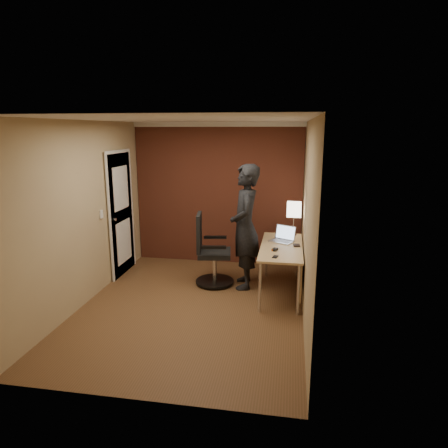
{
  "coord_description": "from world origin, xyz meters",
  "views": [
    {
      "loc": [
        1.28,
        -4.96,
        2.38
      ],
      "look_at": [
        0.35,
        0.55,
        1.05
      ],
      "focal_mm": 32.0,
      "sensor_mm": 36.0,
      "label": 1
    }
  ],
  "objects": [
    {
      "name": "person",
      "position": [
        0.62,
        0.85,
        0.94
      ],
      "size": [
        0.55,
        0.75,
        1.89
      ],
      "primitive_type": "imported",
      "rotation": [
        0.0,
        0.0,
        -1.42
      ],
      "color": "black",
      "rests_on": "ground"
    },
    {
      "name": "laptop",
      "position": [
        1.2,
        0.93,
        0.79
      ],
      "size": [
        0.41,
        0.38,
        0.23
      ],
      "color": "silver",
      "rests_on": "desk"
    },
    {
      "name": "office_chair",
      "position": [
        0.08,
        0.84,
        0.49
      ],
      "size": [
        0.6,
        0.66,
        1.1
      ],
      "color": "black",
      "rests_on": "ground"
    },
    {
      "name": "phone",
      "position": [
        1.11,
        0.12,
        0.73
      ],
      "size": [
        0.08,
        0.13,
        0.01
      ],
      "primitive_type": "cube",
      "rotation": [
        0.0,
        0.0,
        -0.21
      ],
      "color": "black",
      "rests_on": "desk"
    },
    {
      "name": "mouse",
      "position": [
        1.09,
        0.41,
        0.75
      ],
      "size": [
        0.09,
        0.11,
        0.03
      ],
      "primitive_type": "cube",
      "rotation": [
        0.0,
        0.0,
        -0.36
      ],
      "color": "black",
      "rests_on": "desk"
    },
    {
      "name": "desk",
      "position": [
        1.25,
        0.66,
        0.6
      ],
      "size": [
        0.6,
        1.5,
        0.73
      ],
      "color": "tan",
      "rests_on": "ground"
    },
    {
      "name": "room",
      "position": [
        -0.27,
        1.54,
        1.37
      ],
      "size": [
        4.0,
        4.0,
        4.0
      ],
      "color": "brown",
      "rests_on": "ground"
    },
    {
      "name": "desk_lamp",
      "position": [
        1.34,
        1.28,
        1.15
      ],
      "size": [
        0.22,
        0.22,
        0.54
      ],
      "color": "silver",
      "rests_on": "desk"
    },
    {
      "name": "wallet",
      "position": [
        1.4,
        0.69,
        0.74
      ],
      "size": [
        0.1,
        0.12,
        0.02
      ],
      "primitive_type": "cube",
      "rotation": [
        0.0,
        0.0,
        0.08
      ],
      "color": "black",
      "rests_on": "desk"
    }
  ]
}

